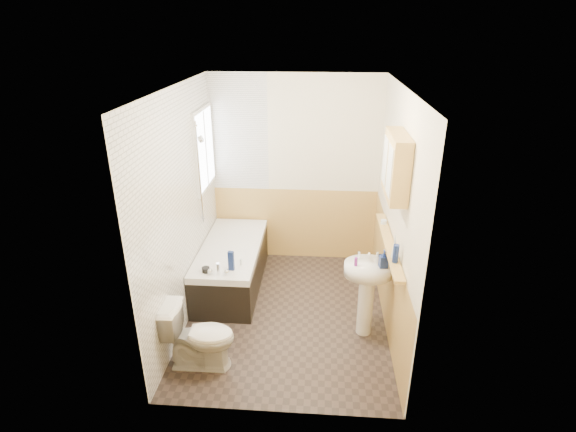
# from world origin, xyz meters

# --- Properties ---
(floor) EXTENTS (2.80, 2.80, 0.00)m
(floor) POSITION_xyz_m (0.00, 0.00, 0.00)
(floor) COLOR #2D2420
(floor) RESTS_ON ground
(ceiling) EXTENTS (2.80, 2.80, 0.00)m
(ceiling) POSITION_xyz_m (0.00, 0.00, 2.50)
(ceiling) COLOR white
(ceiling) RESTS_ON ground
(wall_back) EXTENTS (2.20, 0.02, 2.50)m
(wall_back) POSITION_xyz_m (0.00, 1.41, 1.25)
(wall_back) COLOR #F4EACA
(wall_back) RESTS_ON ground
(wall_front) EXTENTS (2.20, 0.02, 2.50)m
(wall_front) POSITION_xyz_m (0.00, -1.41, 1.25)
(wall_front) COLOR #F4EACA
(wall_front) RESTS_ON ground
(wall_left) EXTENTS (0.02, 2.80, 2.50)m
(wall_left) POSITION_xyz_m (-1.11, 0.00, 1.25)
(wall_left) COLOR #F4EACA
(wall_left) RESTS_ON ground
(wall_right) EXTENTS (0.02, 2.80, 2.50)m
(wall_right) POSITION_xyz_m (1.11, 0.00, 1.25)
(wall_right) COLOR #F4EACA
(wall_right) RESTS_ON ground
(wainscot_right) EXTENTS (0.01, 2.80, 1.00)m
(wainscot_right) POSITION_xyz_m (1.09, 0.00, 0.50)
(wainscot_right) COLOR #D7AC58
(wainscot_right) RESTS_ON wall_right
(wainscot_front) EXTENTS (2.20, 0.01, 1.00)m
(wainscot_front) POSITION_xyz_m (0.00, -1.39, 0.50)
(wainscot_front) COLOR #D7AC58
(wainscot_front) RESTS_ON wall_front
(wainscot_back) EXTENTS (2.20, 0.01, 1.00)m
(wainscot_back) POSITION_xyz_m (0.00, 1.39, 0.50)
(wainscot_back) COLOR #D7AC58
(wainscot_back) RESTS_ON wall_back
(tile_cladding_left) EXTENTS (0.01, 2.80, 2.50)m
(tile_cladding_left) POSITION_xyz_m (-1.09, 0.00, 1.25)
(tile_cladding_left) COLOR white
(tile_cladding_left) RESTS_ON wall_left
(tile_return_back) EXTENTS (0.75, 0.01, 1.50)m
(tile_return_back) POSITION_xyz_m (-0.73, 1.39, 1.75)
(tile_return_back) COLOR white
(tile_return_back) RESTS_ON wall_back
(window) EXTENTS (0.03, 0.79, 0.99)m
(window) POSITION_xyz_m (-1.06, 0.95, 1.65)
(window) COLOR white
(window) RESTS_ON wall_left
(bathtub) EXTENTS (0.70, 1.58, 0.69)m
(bathtub) POSITION_xyz_m (-0.73, 0.57, 0.29)
(bathtub) COLOR black
(bathtub) RESTS_ON floor
(shower_riser) EXTENTS (0.11, 0.08, 1.21)m
(shower_riser) POSITION_xyz_m (-1.04, 0.57, 1.56)
(shower_riser) COLOR silver
(shower_riser) RESTS_ON wall_left
(toilet) EXTENTS (0.67, 0.38, 0.66)m
(toilet) POSITION_xyz_m (-0.76, -0.87, 0.33)
(toilet) COLOR white
(toilet) RESTS_ON floor
(sink) EXTENTS (0.49, 0.39, 0.94)m
(sink) POSITION_xyz_m (0.84, -0.26, 0.60)
(sink) COLOR white
(sink) RESTS_ON floor
(pine_shelf) EXTENTS (0.10, 1.48, 0.03)m
(pine_shelf) POSITION_xyz_m (1.04, -0.14, 1.00)
(pine_shelf) COLOR #D7AC58
(pine_shelf) RESTS_ON wall_right
(medicine_cabinet) EXTENTS (0.16, 0.65, 0.58)m
(medicine_cabinet) POSITION_xyz_m (1.01, -0.27, 1.86)
(medicine_cabinet) COLOR #D7AC58
(medicine_cabinet) RESTS_ON wall_right
(foam_can) EXTENTS (0.07, 0.07, 0.18)m
(foam_can) POSITION_xyz_m (1.04, -0.55, 1.11)
(foam_can) COLOR navy
(foam_can) RESTS_ON pine_shelf
(green_bottle) EXTENTS (0.06, 0.06, 0.25)m
(green_bottle) POSITION_xyz_m (1.04, -0.45, 1.15)
(green_bottle) COLOR silver
(green_bottle) RESTS_ON pine_shelf
(black_jar) EXTENTS (0.09, 0.09, 0.04)m
(black_jar) POSITION_xyz_m (1.04, 0.32, 1.04)
(black_jar) COLOR silver
(black_jar) RESTS_ON pine_shelf
(soap_bottle) EXTENTS (0.11, 0.19, 0.08)m
(soap_bottle) POSITION_xyz_m (0.97, -0.32, 0.88)
(soap_bottle) COLOR navy
(soap_bottle) RESTS_ON sink
(clear_bottle) EXTENTS (0.04, 0.04, 0.09)m
(clear_bottle) POSITION_xyz_m (0.71, -0.31, 0.88)
(clear_bottle) COLOR purple
(clear_bottle) RESTS_ON sink
(blue_gel) EXTENTS (0.07, 0.05, 0.22)m
(blue_gel) POSITION_xyz_m (-0.61, -0.01, 0.67)
(blue_gel) COLOR navy
(blue_gel) RESTS_ON bathtub
(cream_jar) EXTENTS (0.11, 0.11, 0.05)m
(cream_jar) POSITION_xyz_m (-0.88, -0.07, 0.58)
(cream_jar) COLOR black
(cream_jar) RESTS_ON bathtub
(orange_bottle) EXTENTS (0.03, 0.03, 0.08)m
(orange_bottle) POSITION_xyz_m (-0.52, 0.10, 0.59)
(orange_bottle) COLOR silver
(orange_bottle) RESTS_ON bathtub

